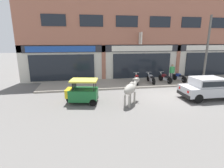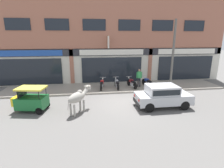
{
  "view_description": "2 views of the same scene",
  "coord_description": "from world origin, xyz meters",
  "px_view_note": "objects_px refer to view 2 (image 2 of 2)",
  "views": [
    {
      "loc": [
        -5.81,
        -10.95,
        3.93
      ],
      "look_at": [
        -3.8,
        1.0,
        0.8
      ],
      "focal_mm": 28.0,
      "sensor_mm": 36.0,
      "label": 1
    },
    {
      "loc": [
        -2.39,
        -11.07,
        4.44
      ],
      "look_at": [
        -0.67,
        1.0,
        1.16
      ],
      "focal_mm": 28.0,
      "sensor_mm": 36.0,
      "label": 2
    }
  ],
  "objects_px": {
    "cow": "(78,97)",
    "motorcycle_3": "(147,82)",
    "motorcycle_1": "(117,84)",
    "utility_pole": "(173,55)",
    "motorcycle_2": "(132,83)",
    "car_0": "(162,95)",
    "pedestrian": "(139,76)",
    "auto_rickshaw": "(31,101)",
    "motorcycle_0": "(102,84)"
  },
  "relations": [
    {
      "from": "cow",
      "to": "motorcycle_3",
      "type": "xyz_separation_m",
      "value": [
        5.9,
        4.59,
        -0.48
      ]
    },
    {
      "from": "motorcycle_1",
      "to": "utility_pole",
      "type": "distance_m",
      "value": 5.2
    },
    {
      "from": "motorcycle_2",
      "to": "utility_pole",
      "type": "height_order",
      "value": "utility_pole"
    },
    {
      "from": "car_0",
      "to": "pedestrian",
      "type": "distance_m",
      "value": 4.41
    },
    {
      "from": "motorcycle_1",
      "to": "motorcycle_2",
      "type": "xyz_separation_m",
      "value": [
        1.35,
        0.03,
        0.0
      ]
    },
    {
      "from": "motorcycle_1",
      "to": "utility_pole",
      "type": "xyz_separation_m",
      "value": [
        4.5,
        -0.85,
        2.46
      ]
    },
    {
      "from": "auto_rickshaw",
      "to": "pedestrian",
      "type": "bearing_deg",
      "value": 25.67
    },
    {
      "from": "car_0",
      "to": "pedestrian",
      "type": "bearing_deg",
      "value": 93.19
    },
    {
      "from": "cow",
      "to": "motorcycle_1",
      "type": "bearing_deg",
      "value": 55.2
    },
    {
      "from": "motorcycle_0",
      "to": "pedestrian",
      "type": "height_order",
      "value": "pedestrian"
    },
    {
      "from": "cow",
      "to": "motorcycle_2",
      "type": "distance_m",
      "value": 6.34
    },
    {
      "from": "motorcycle_0",
      "to": "motorcycle_3",
      "type": "height_order",
      "value": "same"
    },
    {
      "from": "auto_rickshaw",
      "to": "motorcycle_2",
      "type": "relative_size",
      "value": 1.18
    },
    {
      "from": "motorcycle_1",
      "to": "motorcycle_3",
      "type": "bearing_deg",
      "value": 2.77
    },
    {
      "from": "car_0",
      "to": "auto_rickshaw",
      "type": "relative_size",
      "value": 1.72
    },
    {
      "from": "pedestrian",
      "to": "utility_pole",
      "type": "distance_m",
      "value": 3.25
    },
    {
      "from": "auto_rickshaw",
      "to": "utility_pole",
      "type": "xyz_separation_m",
      "value": [
        10.51,
        2.87,
        2.32
      ]
    },
    {
      "from": "motorcycle_0",
      "to": "motorcycle_1",
      "type": "bearing_deg",
      "value": -1.25
    },
    {
      "from": "auto_rickshaw",
      "to": "motorcycle_0",
      "type": "relative_size",
      "value": 1.18
    },
    {
      "from": "car_0",
      "to": "utility_pole",
      "type": "relative_size",
      "value": 0.64
    },
    {
      "from": "pedestrian",
      "to": "motorcycle_2",
      "type": "bearing_deg",
      "value": -171.66
    },
    {
      "from": "pedestrian",
      "to": "utility_pole",
      "type": "xyz_separation_m",
      "value": [
        2.48,
        -0.99,
        1.86
      ]
    },
    {
      "from": "motorcycle_0",
      "to": "motorcycle_3",
      "type": "bearing_deg",
      "value": 1.5
    },
    {
      "from": "auto_rickshaw",
      "to": "motorcycle_1",
      "type": "bearing_deg",
      "value": 31.82
    },
    {
      "from": "motorcycle_1",
      "to": "motorcycle_3",
      "type": "height_order",
      "value": "same"
    },
    {
      "from": "cow",
      "to": "motorcycle_0",
      "type": "bearing_deg",
      "value": 68.07
    },
    {
      "from": "motorcycle_2",
      "to": "pedestrian",
      "type": "xyz_separation_m",
      "value": [
        0.67,
        0.1,
        0.6
      ]
    },
    {
      "from": "auto_rickshaw",
      "to": "pedestrian",
      "type": "distance_m",
      "value": 8.92
    },
    {
      "from": "car_0",
      "to": "motorcycle_3",
      "type": "xyz_separation_m",
      "value": [
        0.53,
        4.39,
        -0.29
      ]
    },
    {
      "from": "motorcycle_0",
      "to": "utility_pole",
      "type": "distance_m",
      "value": 6.36
    },
    {
      "from": "motorcycle_3",
      "to": "pedestrian",
      "type": "bearing_deg",
      "value": -179.81
    },
    {
      "from": "auto_rickshaw",
      "to": "motorcycle_3",
      "type": "height_order",
      "value": "auto_rickshaw"
    },
    {
      "from": "pedestrian",
      "to": "cow",
      "type": "bearing_deg",
      "value": -138.15
    },
    {
      "from": "motorcycle_3",
      "to": "motorcycle_1",
      "type": "bearing_deg",
      "value": -177.23
    },
    {
      "from": "pedestrian",
      "to": "utility_pole",
      "type": "relative_size",
      "value": 0.28
    },
    {
      "from": "car_0",
      "to": "motorcycle_3",
      "type": "bearing_deg",
      "value": 83.12
    },
    {
      "from": "auto_rickshaw",
      "to": "utility_pole",
      "type": "bearing_deg",
      "value": 15.29
    },
    {
      "from": "car_0",
      "to": "auto_rickshaw",
      "type": "bearing_deg",
      "value": 176.33
    },
    {
      "from": "car_0",
      "to": "motorcycle_3",
      "type": "relative_size",
      "value": 2.02
    },
    {
      "from": "motorcycle_2",
      "to": "motorcycle_0",
      "type": "bearing_deg",
      "value": -179.87
    },
    {
      "from": "auto_rickshaw",
      "to": "utility_pole",
      "type": "height_order",
      "value": "utility_pole"
    },
    {
      "from": "motorcycle_2",
      "to": "car_0",
      "type": "bearing_deg",
      "value": -77.9
    },
    {
      "from": "utility_pole",
      "to": "motorcycle_2",
      "type": "bearing_deg",
      "value": 164.26
    },
    {
      "from": "cow",
      "to": "utility_pole",
      "type": "height_order",
      "value": "utility_pole"
    },
    {
      "from": "motorcycle_0",
      "to": "utility_pole",
      "type": "height_order",
      "value": "utility_pole"
    },
    {
      "from": "motorcycle_0",
      "to": "motorcycle_3",
      "type": "xyz_separation_m",
      "value": [
        4.09,
        0.11,
        0.0
      ]
    },
    {
      "from": "car_0",
      "to": "motorcycle_2",
      "type": "bearing_deg",
      "value": 102.1
    },
    {
      "from": "motorcycle_0",
      "to": "auto_rickshaw",
      "type": "bearing_deg",
      "value": -141.45
    },
    {
      "from": "motorcycle_2",
      "to": "utility_pole",
      "type": "xyz_separation_m",
      "value": [
        3.15,
        -0.89,
        2.46
      ]
    },
    {
      "from": "motorcycle_2",
      "to": "motorcycle_3",
      "type": "height_order",
      "value": "same"
    }
  ]
}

